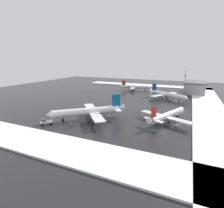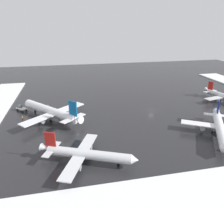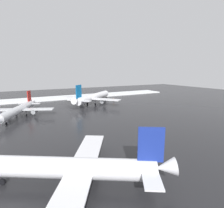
{
  "view_description": "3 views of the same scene",
  "coord_description": "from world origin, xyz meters",
  "views": [
    {
      "loc": [
        -102.69,
        -39.32,
        24.8
      ],
      "look_at": [
        -26.82,
        -5.59,
        3.63
      ],
      "focal_mm": 28.0,
      "sensor_mm": 36.0,
      "label": 1
    },
    {
      "loc": [
        -34.67,
        -81.84,
        34.69
      ],
      "look_at": [
        -16.16,
        5.02,
        2.14
      ],
      "focal_mm": 35.0,
      "sensor_mm": 36.0,
      "label": 2
    },
    {
      "loc": [
        34.58,
        -31.49,
        15.67
      ],
      "look_at": [
        -26.12,
        0.82,
        2.46
      ],
      "focal_mm": 28.0,
      "sensor_mm": 36.0,
      "label": 3
    }
  ],
  "objects": [
    {
      "name": "ground_plane",
      "position": [
        0.0,
        0.0,
        0.0
      ],
      "size": [
        240.0,
        240.0,
        0.0
      ],
      "primitive_type": "plane",
      "color": "#232326"
    },
    {
      "name": "snow_bank_left",
      "position": [
        -67.0,
        0.0,
        0.27
      ],
      "size": [
        14.0,
        116.0,
        0.53
      ],
      "primitive_type": "cube",
      "color": "white",
      "rests_on": "ground_plane"
    },
    {
      "name": "airplane_distant_tail",
      "position": [
        -41.4,
        -1.13,
        3.31
      ],
      "size": [
        25.64,
        27.61,
        10.02
      ],
      "rotation": [
        0.0,
        0.0,
        2.28
      ],
      "color": "white",
      "rests_on": "ground_plane"
    },
    {
      "name": "airplane_far_rear",
      "position": [
        -31.04,
        -32.35,
        2.64
      ],
      "size": [
        25.48,
        21.62,
        7.98
      ],
      "rotation": [
        0.0,
        0.0,
        5.87
      ],
      "color": "silver",
      "rests_on": "ground_plane"
    },
    {
      "name": "airplane_foreground_jet",
      "position": [
        13.01,
        -26.71,
        2.9
      ],
      "size": [
        22.68,
        26.48,
        8.76
      ],
      "rotation": [
        0.0,
        0.0,
        4.17
      ],
      "color": "white",
      "rests_on": "ground_plane"
    },
    {
      "name": "pushback_tug",
      "position": [
        -54.41,
        10.52,
        1.28
      ],
      "size": [
        4.83,
        4.78,
        2.5
      ],
      "rotation": [
        0.0,
        0.0,
        2.37
      ],
      "color": "silver",
      "rests_on": "ground_plane"
    },
    {
      "name": "ground_crew_near_tug",
      "position": [
        -45.98,
        -3.77,
        0.97
      ],
      "size": [
        0.36,
        0.36,
        1.71
      ],
      "rotation": [
        0.0,
        0.0,
        4.19
      ],
      "color": "black",
      "rests_on": "ground_plane"
    },
    {
      "name": "ground_crew_mid_apron",
      "position": [
        -43.45,
        11.1,
        0.97
      ],
      "size": [
        0.36,
        0.36,
        1.71
      ],
      "rotation": [
        0.0,
        0.0,
        2.51
      ],
      "color": "black",
      "rests_on": "ground_plane"
    },
    {
      "name": "ground_crew_by_nose_gear",
      "position": [
        -52.28,
        0.15,
        0.97
      ],
      "size": [
        0.36,
        0.36,
        1.71
      ],
      "rotation": [
        0.0,
        0.0,
        4.67
      ],
      "color": "black",
      "rests_on": "ground_plane"
    }
  ]
}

